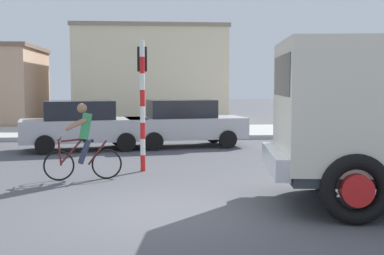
% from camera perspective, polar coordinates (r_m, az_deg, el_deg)
% --- Properties ---
extents(ground_plane, '(120.00, 120.00, 0.00)m').
position_cam_1_polar(ground_plane, '(8.82, -3.33, -9.25)').
color(ground_plane, '#4C4C51').
extents(sidewalk_far, '(80.00, 5.00, 0.16)m').
position_cam_1_polar(sidewalk_far, '(21.93, -4.49, -0.50)').
color(sidewalk_far, '#ADADA8').
rests_on(sidewalk_far, ground).
extents(cyclist, '(1.72, 0.52, 1.72)m').
position_cam_1_polar(cyclist, '(11.66, -12.03, -1.55)').
color(cyclist, black).
rests_on(cyclist, ground).
extents(traffic_light_pole, '(0.24, 0.43, 3.20)m').
position_cam_1_polar(traffic_light_pole, '(12.61, -5.55, 4.51)').
color(traffic_light_pole, red).
rests_on(traffic_light_pole, ground).
extents(car_red_near, '(4.26, 2.46, 1.60)m').
position_cam_1_polar(car_red_near, '(16.95, -12.11, 0.29)').
color(car_red_near, '#B7B7BC').
rests_on(car_red_near, ground).
extents(car_white_mid, '(4.21, 2.31, 1.60)m').
position_cam_1_polar(car_white_mid, '(17.45, -0.85, 0.53)').
color(car_white_mid, '#B7B7BC').
rests_on(car_white_mid, ground).
extents(building_mid_block, '(8.17, 6.73, 5.24)m').
position_cam_1_polar(building_mid_block, '(29.38, -4.67, 5.84)').
color(building_mid_block, beige).
rests_on(building_mid_block, ground).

